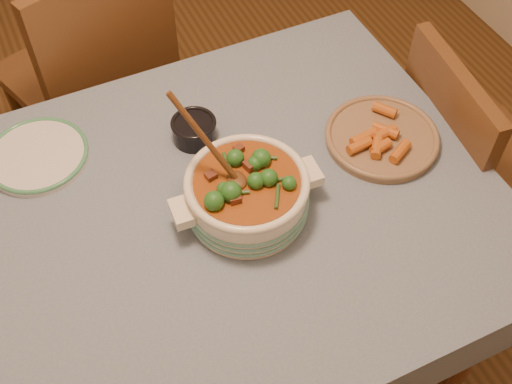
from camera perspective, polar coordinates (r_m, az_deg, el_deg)
floor at (r=2.18m, az=-6.50°, el=-14.84°), size 4.50×4.50×0.00m
dining_table at (r=1.59m, az=-8.64°, el=-5.41°), size 1.68×1.08×0.76m
stew_casserole at (r=1.48m, az=-0.83°, el=0.02°), size 0.36×0.29×0.34m
white_plate at (r=1.72m, az=-18.84°, el=3.10°), size 0.32×0.32×0.02m
condiment_bowl at (r=1.67m, az=-5.53°, el=5.61°), size 0.14×0.14×0.06m
fried_plate at (r=1.69m, az=11.15°, el=4.91°), size 0.30×0.30×0.05m
chair_far at (r=2.21m, az=-13.94°, el=10.37°), size 0.60×0.60×1.01m
chair_right at (r=2.05m, az=17.74°, el=2.50°), size 0.47×0.47×0.90m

